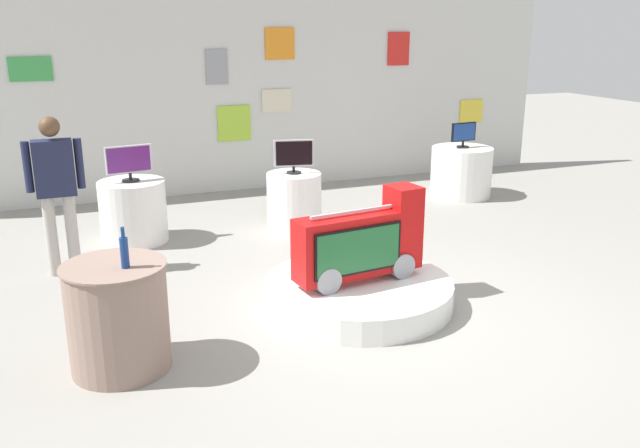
# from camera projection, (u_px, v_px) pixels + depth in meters

# --- Properties ---
(ground_plane) EXTENTS (30.00, 30.00, 0.00)m
(ground_plane) POSITION_uv_depth(u_px,v_px,m) (393.00, 313.00, 5.98)
(ground_plane) COLOR gray
(back_wall_display) EXTENTS (10.40, 0.13, 2.85)m
(back_wall_display) POSITION_uv_depth(u_px,v_px,m) (241.00, 96.00, 10.05)
(back_wall_display) COLOR silver
(back_wall_display) RESTS_ON ground
(main_display_pedestal) EXTENTS (1.74, 1.74, 0.23)m
(main_display_pedestal) POSITION_uv_depth(u_px,v_px,m) (358.00, 292.00, 6.15)
(main_display_pedestal) COLOR white
(main_display_pedestal) RESTS_ON ground
(novelty_firetruck_tv) EXTENTS (1.25, 0.47, 0.83)m
(novelty_firetruck_tv) POSITION_uv_depth(u_px,v_px,m) (361.00, 245.00, 6.02)
(novelty_firetruck_tv) COLOR gray
(novelty_firetruck_tv) RESTS_ON main_display_pedestal
(display_pedestal_left_rear) EXTENTS (0.77, 0.77, 0.73)m
(display_pedestal_left_rear) POSITION_uv_depth(u_px,v_px,m) (133.00, 211.00, 7.85)
(display_pedestal_left_rear) COLOR white
(display_pedestal_left_rear) RESTS_ON ground
(tv_on_left_rear) EXTENTS (0.53, 0.20, 0.42)m
(tv_on_left_rear) POSITION_uv_depth(u_px,v_px,m) (129.00, 161.00, 7.67)
(tv_on_left_rear) COLOR black
(tv_on_left_rear) RESTS_ON display_pedestal_left_rear
(display_pedestal_center_rear) EXTENTS (0.67, 0.67, 0.73)m
(display_pedestal_center_rear) POSITION_uv_depth(u_px,v_px,m) (294.00, 202.00, 8.25)
(display_pedestal_center_rear) COLOR white
(display_pedestal_center_rear) RESTS_ON ground
(tv_on_center_rear) EXTENTS (0.48, 0.18, 0.41)m
(tv_on_center_rear) POSITION_uv_depth(u_px,v_px,m) (294.00, 155.00, 8.07)
(tv_on_center_rear) COLOR black
(tv_on_center_rear) RESTS_ON display_pedestal_center_rear
(display_pedestal_right_rear) EXTENTS (0.89, 0.89, 0.73)m
(display_pedestal_right_rear) POSITION_uv_depth(u_px,v_px,m) (461.00, 172.00, 9.92)
(display_pedestal_right_rear) COLOR white
(display_pedestal_right_rear) RESTS_ON ground
(tv_on_right_rear) EXTENTS (0.41, 0.19, 0.37)m
(tv_on_right_rear) POSITION_uv_depth(u_px,v_px,m) (464.00, 134.00, 9.75)
(tv_on_right_rear) COLOR black
(tv_on_right_rear) RESTS_ON display_pedestal_right_rear
(side_table_round) EXTENTS (0.76, 0.76, 0.83)m
(side_table_round) POSITION_uv_depth(u_px,v_px,m) (118.00, 316.00, 4.93)
(side_table_round) COLOR gray
(side_table_round) RESTS_ON ground
(bottle_on_side_table) EXTENTS (0.06, 0.06, 0.30)m
(bottle_on_side_table) POSITION_uv_depth(u_px,v_px,m) (124.00, 251.00, 4.71)
(bottle_on_side_table) COLOR navy
(bottle_on_side_table) RESTS_ON side_table_round
(shopper_browsing_near_truck) EXTENTS (0.56, 0.20, 1.62)m
(shopper_browsing_near_truck) POSITION_uv_depth(u_px,v_px,m) (56.00, 184.00, 6.66)
(shopper_browsing_near_truck) COLOR #B2ADA3
(shopper_browsing_near_truck) RESTS_ON ground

